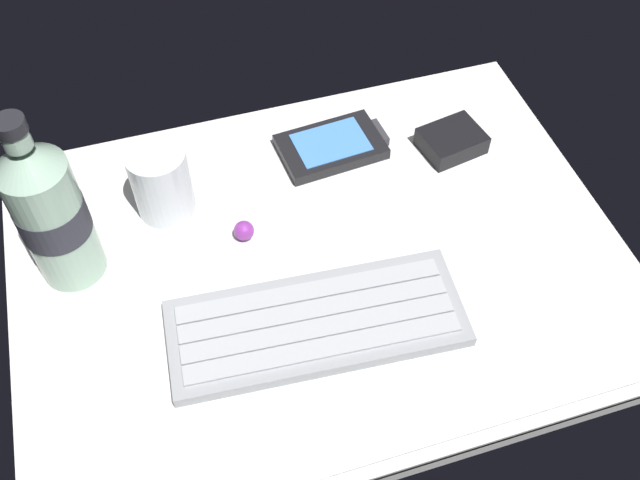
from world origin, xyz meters
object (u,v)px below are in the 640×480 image
(charger_block, at_px, (452,141))
(water_bottle, at_px, (50,212))
(juice_cup, at_px, (162,184))
(trackball_mouse, at_px, (244,231))
(keyboard, at_px, (316,323))
(handheld_device, at_px, (332,146))

(charger_block, bearing_deg, water_bottle, -174.19)
(juice_cup, height_order, trackball_mouse, juice_cup)
(juice_cup, bearing_deg, trackball_mouse, -42.17)
(water_bottle, relative_size, trackball_mouse, 9.45)
(keyboard, height_order, water_bottle, water_bottle)
(water_bottle, xyz_separation_m, trackball_mouse, (0.18, -0.01, -0.08))
(trackball_mouse, bearing_deg, juice_cup, 137.83)
(trackball_mouse, bearing_deg, charger_block, 12.46)
(juice_cup, xyz_separation_m, water_bottle, (-0.11, -0.05, 0.05))
(water_bottle, bearing_deg, charger_block, 5.81)
(charger_block, relative_size, trackball_mouse, 3.18)
(trackball_mouse, bearing_deg, water_bottle, 175.65)
(keyboard, height_order, juice_cup, juice_cup)
(charger_block, bearing_deg, juice_cup, 178.86)
(juice_cup, bearing_deg, charger_block, -1.14)
(handheld_device, height_order, water_bottle, water_bottle)
(juice_cup, relative_size, trackball_mouse, 3.86)
(trackball_mouse, bearing_deg, handheld_device, 36.59)
(handheld_device, distance_m, charger_block, 0.14)
(keyboard, relative_size, handheld_device, 2.24)
(water_bottle, height_order, charger_block, water_bottle)
(juice_cup, height_order, water_bottle, water_bottle)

